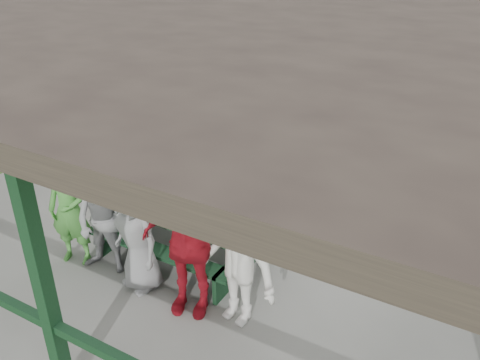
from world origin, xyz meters
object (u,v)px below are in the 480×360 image
Objects in this scene: spectator_lblue at (276,140)px; spectator_blue at (216,116)px; spectator_grey at (367,165)px; contestant_green at (70,209)px; pickup_truck at (395,68)px; contestant_red at (187,243)px; picnic_table_far at (234,172)px; farm_trailer at (336,73)px; contestant_grey_left at (103,222)px; picnic_table_near at (180,229)px; contestant_grey_mid at (138,235)px; contestant_white_fedora at (236,261)px.

spectator_blue reaches higher than spectator_lblue.
contestant_green is at bearing 39.38° from spectator_grey.
pickup_truck is at bearing -85.30° from spectator_blue.
picnic_table_far is at bearing 94.12° from contestant_red.
spectator_lblue reaches higher than picnic_table_far.
contestant_green is 0.47× the size of farm_trailer.
picnic_table_near is at bearing 38.11° from contestant_grey_left.
picnic_table_near and picnic_table_far have the same top height.
farm_trailer is at bearing 109.95° from contestant_grey_mid.
picnic_table_near is 8.71m from farm_trailer.
contestant_grey_mid is 3.76m from spectator_lblue.
contestant_red is at bearing -97.66° from farm_trailer.
spectator_blue reaches higher than picnic_table_far.
pickup_truck is at bearing 83.77° from picnic_table_far.
contestant_grey_mid is 0.88× the size of contestant_white_fedora.
contestant_red reaches higher than picnic_table_far.
spectator_grey is at bearing 23.28° from picnic_table_far.
contestant_grey_left reaches higher than picnic_table_near.
pickup_truck is (0.84, 7.72, 0.13)m from picnic_table_far.
contestant_green is 0.97× the size of spectator_blue.
pickup_truck is (-0.79, 10.49, -0.30)m from contestant_white_fedora.
contestant_red is (1.00, -2.86, 0.53)m from picnic_table_far.
spectator_blue is 5.46m from farm_trailer.
spectator_lblue reaches higher than pickup_truck.
pickup_truck is at bearing 102.00° from contestant_grey_mid.
pickup_truck is (2.02, 6.46, -0.29)m from spectator_blue.
spectator_grey reaches higher than picnic_table_far.
contestant_green reaches higher than farm_trailer.
picnic_table_far is at bearing 12.60° from spectator_grey.
picnic_table_far is 7.77m from pickup_truck.
spectator_grey is at bearing 31.42° from contestant_green.
spectator_blue is at bearing -23.87° from spectator_lblue.
farm_trailer is at bearing -92.28° from spectator_lblue.
contestant_white_fedora is at bearing -93.87° from farm_trailer.
contestant_grey_mid is 1.11× the size of spectator_grey.
spectator_lblue reaches higher than farm_trailer.
picnic_table_near is 1.46× the size of spectator_lblue.
contestant_red is at bearing -70.67° from picnic_table_far.
pickup_truck is at bearing -105.29° from spectator_lblue.
spectator_grey is 6.93m from pickup_truck.
picnic_table_near is at bearing -170.97° from pickup_truck.
spectator_grey reaches higher than farm_trailer.
contestant_grey_mid is at bearing -17.40° from contestant_green.
picnic_table_near is 1.48× the size of contestant_grey_mid.
pickup_truck is (0.48, 6.80, -0.22)m from spectator_lblue.
contestant_grey_left is 10.61m from pickup_truck.
contestant_green is 4.03m from spectator_lblue.
spectator_blue reaches higher than contestant_grey_left.
contestant_grey_mid is 9.53m from farm_trailer.
contestant_white_fedora is 10.53m from pickup_truck.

